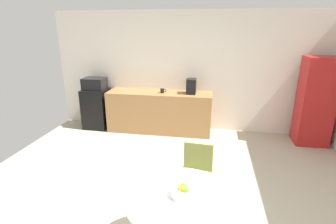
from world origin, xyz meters
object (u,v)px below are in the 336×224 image
Objects in this scene: locker_cabinet at (315,102)px; mini_fridge at (97,108)px; microwave at (94,84)px; mug_white at (162,91)px; chair_olive at (197,168)px; fruit_bowl at (182,192)px; coffee_maker at (191,86)px; round_table at (181,210)px.

mini_fridge is at bearing 178.76° from locker_cabinet.
locker_cabinet is at bearing -1.24° from microwave.
microwave reaches higher than mug_white.
chair_olive is 6.43× the size of mug_white.
fruit_bowl is 3.32m from coffee_maker.
coffee_maker is (2.18, 0.00, 0.02)m from microwave.
microwave is 1.50× the size of coffee_maker.
locker_cabinet is 13.42× the size of mug_white.
coffee_maker reaches higher than mini_fridge.
coffee_maker reaches higher than round_table.
coffee_maker is (-2.43, 0.10, 0.19)m from locker_cabinet.
chair_olive is at bearing 84.84° from fruit_bowl.
microwave is at bearing 178.76° from locker_cabinet.
round_table is (2.38, -3.33, 0.15)m from mini_fridge.
chair_olive is at bearing -43.99° from microwave.
mug_white is at bearing -176.50° from coffee_maker.
mini_fridge is 3.44m from chair_olive.
mug_white is (-0.82, 3.29, 0.34)m from round_table.
locker_cabinet is 7.91× the size of fruit_bowl.
chair_olive is 0.96m from fruit_bowl.
microwave is 3.72× the size of mug_white.
fruit_bowl is at bearing -54.13° from mini_fridge.
chair_olive is at bearing 84.44° from round_table.
mini_fridge is at bearing 125.62° from round_table.
coffee_maker is (-0.29, 2.39, 0.54)m from chair_olive.
microwave reaches higher than round_table.
mini_fridge is 4.10m from fruit_bowl.
mug_white is (-0.91, 2.35, 0.43)m from chair_olive.
coffee_maker reaches higher than fruit_bowl.
coffee_maker reaches higher than mug_white.
mini_fridge is 0.52× the size of locker_cabinet.
chair_olive is 2.47m from coffee_maker.
mug_white is 0.40× the size of coffee_maker.
chair_olive is (-2.14, -2.29, -0.34)m from locker_cabinet.
coffee_maker is (-0.20, 3.33, 0.45)m from round_table.
round_table is 0.20m from fruit_bowl.
fruit_bowl is (2.39, -3.31, -0.24)m from microwave.
chair_olive is 3.79× the size of fruit_bowl.
fruit_bowl reaches higher than round_table.
chair_olive is (0.09, 0.94, -0.08)m from round_table.
chair_olive is at bearing -68.88° from mug_white.
chair_olive is at bearing -133.05° from locker_cabinet.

